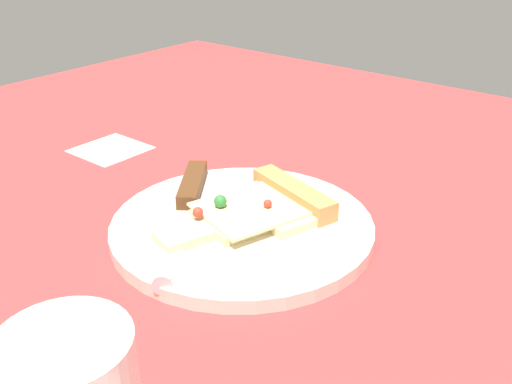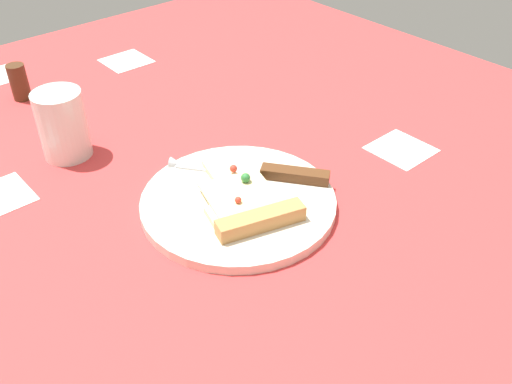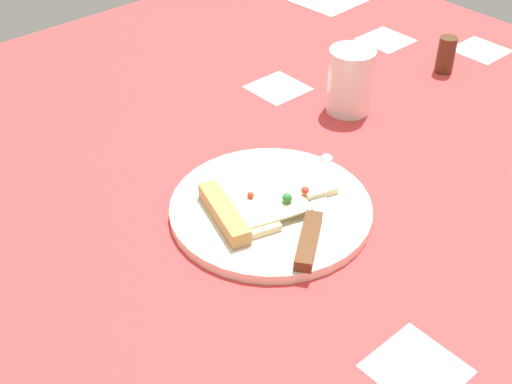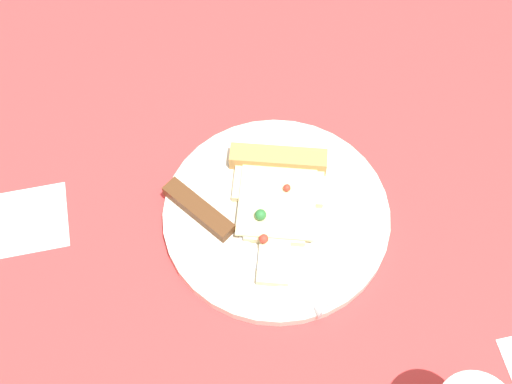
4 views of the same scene
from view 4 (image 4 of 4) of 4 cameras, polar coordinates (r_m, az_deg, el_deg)
ground_plane at (r=80.67cm, az=3.97°, el=-6.60°), size 146.31×146.31×3.00cm
plate at (r=81.15cm, az=1.74°, el=-1.99°), size 27.40×27.40×1.45cm
pizza_slice at (r=81.07cm, az=1.87°, el=0.11°), size 18.91×13.71×2.65cm
knife at (r=78.64cm, az=-2.51°, el=-3.49°), size 20.53×15.98×2.45cm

